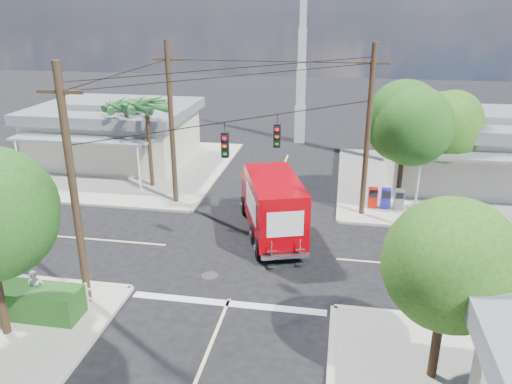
# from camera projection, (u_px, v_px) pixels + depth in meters

# --- Properties ---
(ground) EXTENTS (120.00, 120.00, 0.00)m
(ground) POSITION_uv_depth(u_px,v_px,m) (249.00, 252.00, 22.92)
(ground) COLOR black
(ground) RESTS_ON ground
(sidewalk_ne) EXTENTS (14.12, 14.12, 0.14)m
(sidewalk_ne) POSITION_uv_depth(u_px,v_px,m) (452.00, 185.00, 31.17)
(sidewalk_ne) COLOR gray
(sidewalk_ne) RESTS_ON ground
(sidewalk_nw) EXTENTS (14.12, 14.12, 0.14)m
(sidewalk_nw) POSITION_uv_depth(u_px,v_px,m) (124.00, 167.00, 34.68)
(sidewalk_nw) COLOR gray
(sidewalk_nw) RESTS_ON ground
(road_markings) EXTENTS (32.00, 32.00, 0.01)m
(road_markings) POSITION_uv_depth(u_px,v_px,m) (242.00, 267.00, 21.56)
(road_markings) COLOR beige
(road_markings) RESTS_ON ground
(building_ne) EXTENTS (11.80, 10.20, 4.50)m
(building_ne) POSITION_uv_depth(u_px,v_px,m) (480.00, 147.00, 31.12)
(building_ne) COLOR beige
(building_ne) RESTS_ON sidewalk_ne
(building_nw) EXTENTS (10.80, 10.20, 4.30)m
(building_nw) POSITION_uv_depth(u_px,v_px,m) (116.00, 131.00, 35.56)
(building_nw) COLOR beige
(building_nw) RESTS_ON sidewalk_nw
(radio_tower) EXTENTS (0.80, 0.80, 17.00)m
(radio_tower) POSITION_uv_depth(u_px,v_px,m) (301.00, 73.00, 39.30)
(radio_tower) COLOR silver
(radio_tower) RESTS_ON ground
(tree_ne_front) EXTENTS (4.21, 4.14, 6.66)m
(tree_ne_front) POSITION_uv_depth(u_px,v_px,m) (406.00, 124.00, 26.31)
(tree_ne_front) COLOR #422D1C
(tree_ne_front) RESTS_ON sidewalk_ne
(tree_ne_back) EXTENTS (3.77, 3.66, 5.82)m
(tree_ne_back) POSITION_uv_depth(u_px,v_px,m) (448.00, 127.00, 28.13)
(tree_ne_back) COLOR #422D1C
(tree_ne_back) RESTS_ON sidewalk_ne
(tree_se) EXTENTS (3.67, 3.54, 5.62)m
(tree_se) POSITION_uv_depth(u_px,v_px,m) (449.00, 261.00, 13.69)
(tree_se) COLOR #422D1C
(tree_se) RESTS_ON sidewalk_se
(palm_nw_front) EXTENTS (3.01, 3.08, 5.59)m
(palm_nw_front) POSITION_uv_depth(u_px,v_px,m) (146.00, 107.00, 29.27)
(palm_nw_front) COLOR #422D1C
(palm_nw_front) RESTS_ON sidewalk_nw
(palm_nw_back) EXTENTS (3.01, 3.08, 5.19)m
(palm_nw_back) POSITION_uv_depth(u_px,v_px,m) (125.00, 107.00, 31.10)
(palm_nw_back) COLOR #422D1C
(palm_nw_back) RESTS_ON sidewalk_nw
(utility_poles) EXTENTS (12.00, 10.68, 9.00)m
(utility_poles) POSITION_uv_depth(u_px,v_px,m) (221.00, 143.00, 23.01)
(utility_poles) COLOR #473321
(utility_poles) RESTS_ON ground
(picket_fence) EXTENTS (5.94, 0.06, 1.00)m
(picket_fence) POSITION_uv_depth(u_px,v_px,m) (18.00, 287.00, 18.77)
(picket_fence) COLOR silver
(picket_fence) RESTS_ON sidewalk_sw
(vending_boxes) EXTENTS (1.90, 0.50, 1.10)m
(vending_boxes) POSITION_uv_depth(u_px,v_px,m) (386.00, 198.00, 27.35)
(vending_boxes) COLOR red
(vending_boxes) RESTS_ON sidewalk_ne
(delivery_truck) EXTENTS (4.22, 7.44, 3.09)m
(delivery_truck) POSITION_uv_depth(u_px,v_px,m) (272.00, 204.00, 24.20)
(delivery_truck) COLOR black
(delivery_truck) RESTS_ON ground
(parked_car) EXTENTS (6.28, 3.27, 1.69)m
(parked_car) POSITION_uv_depth(u_px,v_px,m) (500.00, 235.00, 22.66)
(parked_car) COLOR silver
(parked_car) RESTS_ON ground
(pedestrian) EXTENTS (0.70, 0.62, 1.62)m
(pedestrian) POSITION_uv_depth(u_px,v_px,m) (36.00, 291.00, 17.99)
(pedestrian) COLOR beige
(pedestrian) RESTS_ON sidewalk_sw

